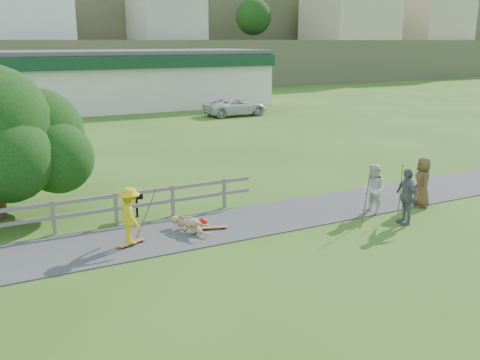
# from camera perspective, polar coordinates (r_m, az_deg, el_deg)

# --- Properties ---
(ground) EXTENTS (260.00, 260.00, 0.00)m
(ground) POSITION_cam_1_polar(r_m,az_deg,el_deg) (16.10, -2.93, -7.10)
(ground) COLOR #325919
(ground) RESTS_ON ground
(path) EXTENTS (34.00, 3.00, 0.04)m
(path) POSITION_cam_1_polar(r_m,az_deg,el_deg) (17.37, -5.01, -5.40)
(path) COLOR #3B3B3D
(path) RESTS_ON ground
(fence) EXTENTS (15.05, 0.10, 1.10)m
(fence) POSITION_cam_1_polar(r_m,az_deg,el_deg) (17.77, -21.28, -3.53)
(fence) COLOR #646158
(fence) RESTS_ON ground
(strip_mall) EXTENTS (32.50, 10.75, 5.10)m
(strip_mall) POSITION_cam_1_polar(r_m,az_deg,el_deg) (49.72, -15.98, 10.22)
(strip_mall) COLOR silver
(strip_mall) RESTS_ON ground
(skater_rider) EXTENTS (0.73, 1.16, 1.71)m
(skater_rider) POSITION_cam_1_polar(r_m,az_deg,el_deg) (16.17, -11.61, -4.06)
(skater_rider) COLOR yellow
(skater_rider) RESTS_ON ground
(skater_fallen) EXTENTS (1.63, 0.91, 0.58)m
(skater_fallen) POSITION_cam_1_polar(r_m,az_deg,el_deg) (17.13, -5.38, -4.74)
(skater_fallen) COLOR tan
(skater_fallen) RESTS_ON ground
(spectator_a) EXTENTS (0.76, 0.93, 1.80)m
(spectator_a) POSITION_cam_1_polar(r_m,az_deg,el_deg) (19.30, 14.12, -1.00)
(spectator_a) COLOR silver
(spectator_a) RESTS_ON ground
(spectator_b) EXTENTS (0.67, 1.18, 1.90)m
(spectator_b) POSITION_cam_1_polar(r_m,az_deg,el_deg) (18.59, 17.33, -1.67)
(spectator_b) COLOR slate
(spectator_b) RESTS_ON ground
(spectator_c) EXTENTS (0.97, 1.08, 1.86)m
(spectator_c) POSITION_cam_1_polar(r_m,az_deg,el_deg) (20.70, 18.91, -0.22)
(spectator_c) COLOR brown
(spectator_c) RESTS_ON ground
(car_silver) EXTENTS (4.63, 1.65, 1.52)m
(car_silver) POSITION_cam_1_polar(r_m,az_deg,el_deg) (39.94, -21.12, 6.21)
(car_silver) COLOR #ABACB3
(car_silver) RESTS_ON ground
(car_white) EXTENTS (5.29, 2.47, 1.47)m
(car_white) POSITION_cam_1_polar(r_m,az_deg,el_deg) (43.99, -0.47, 7.85)
(car_white) COLOR silver
(car_white) RESTS_ON ground
(bbq) EXTENTS (0.44, 0.36, 0.88)m
(bbq) POSITION_cam_1_polar(r_m,az_deg,el_deg) (18.88, -10.96, -2.62)
(bbq) COLOR black
(bbq) RESTS_ON ground
(longboard_rider) EXTENTS (0.93, 0.57, 0.10)m
(longboard_rider) POSITION_cam_1_polar(r_m,az_deg,el_deg) (16.44, -11.47, -6.72)
(longboard_rider) COLOR brown
(longboard_rider) RESTS_ON ground
(longboard_fallen) EXTENTS (0.92, 0.47, 0.10)m
(longboard_fallen) POSITION_cam_1_polar(r_m,az_deg,el_deg) (17.43, -2.80, -5.19)
(longboard_fallen) COLOR brown
(longboard_fallen) RESTS_ON ground
(helmet) EXTENTS (0.31, 0.31, 0.31)m
(helmet) POSITION_cam_1_polar(r_m,az_deg,el_deg) (17.70, -4.01, -4.53)
(helmet) COLOR #BD0C0D
(helmet) RESTS_ON ground
(pole_rider) EXTENTS (0.03, 0.03, 1.69)m
(pole_rider) POSITION_cam_1_polar(r_m,az_deg,el_deg) (16.70, -10.02, -3.43)
(pole_rider) COLOR brown
(pole_rider) RESTS_ON ground
(pole_spec_left) EXTENTS (0.03, 0.03, 1.99)m
(pole_spec_left) POSITION_cam_1_polar(r_m,az_deg,el_deg) (18.15, 13.34, -1.62)
(pole_spec_left) COLOR brown
(pole_spec_left) RESTS_ON ground
(pole_spec_right) EXTENTS (0.03, 0.03, 1.81)m
(pole_spec_right) POSITION_cam_1_polar(r_m,az_deg,el_deg) (19.54, 16.75, -0.98)
(pole_spec_right) COLOR brown
(pole_spec_right) RESTS_ON ground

